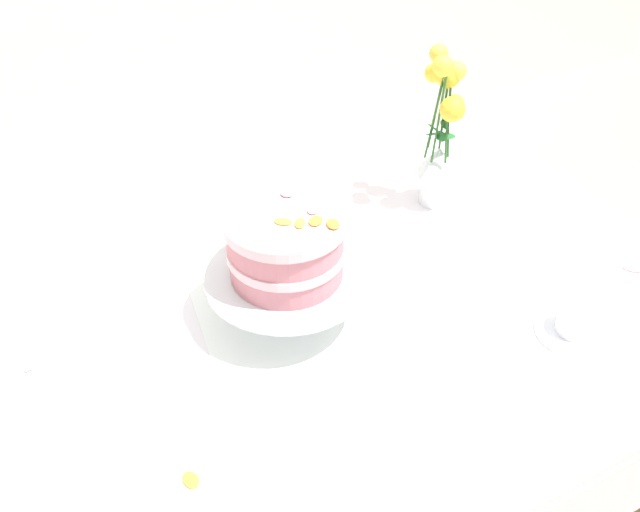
% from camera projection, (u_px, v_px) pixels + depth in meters
% --- Properties ---
extents(ground_plane, '(12.00, 12.00, 0.00)m').
position_uv_depth(ground_plane, '(335.00, 512.00, 1.69)').
color(ground_plane, '#9E9384').
extents(dining_table, '(1.40, 1.00, 0.74)m').
position_uv_depth(dining_table, '(345.00, 341.00, 1.28)').
color(dining_table, white).
rests_on(dining_table, ground).
extents(linen_napkin, '(0.36, 0.36, 0.00)m').
position_uv_depth(linen_napkin, '(289.00, 314.00, 1.20)').
color(linen_napkin, white).
rests_on(linen_napkin, dining_table).
extents(cake_stand, '(0.29, 0.29, 0.10)m').
position_uv_depth(cake_stand, '(287.00, 281.00, 1.15)').
color(cake_stand, silver).
rests_on(cake_stand, linen_napkin).
extents(layer_cake, '(0.21, 0.21, 0.13)m').
position_uv_depth(layer_cake, '(286.00, 245.00, 1.11)').
color(layer_cake, '#CC7A84').
rests_on(layer_cake, cake_stand).
extents(flower_vase, '(0.10, 0.12, 0.36)m').
position_uv_depth(flower_vase, '(441.00, 138.00, 1.40)').
color(flower_vase, silver).
rests_on(flower_vase, dining_table).
extents(teacup, '(0.13, 0.13, 0.05)m').
position_uv_depth(teacup, '(575.00, 325.00, 1.16)').
color(teacup, white).
rests_on(teacup, dining_table).
extents(loose_petal_0, '(0.03, 0.04, 0.00)m').
position_uv_depth(loose_petal_0, '(191.00, 480.00, 0.93)').
color(loose_petal_0, orange).
rests_on(loose_petal_0, dining_table).
extents(loose_petal_1, '(0.04, 0.04, 0.01)m').
position_uv_depth(loose_petal_1, '(32.00, 364.00, 1.11)').
color(loose_petal_1, pink).
rests_on(loose_petal_1, dining_table).
extents(loose_petal_3, '(0.05, 0.05, 0.00)m').
position_uv_depth(loose_petal_3, '(633.00, 268.00, 1.31)').
color(loose_petal_3, pink).
rests_on(loose_petal_3, dining_table).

